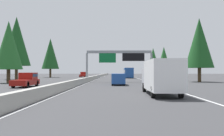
{
  "coord_description": "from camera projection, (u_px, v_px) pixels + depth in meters",
  "views": [
    {
      "loc": [
        -1.53,
        -5.21,
        2.01
      ],
      "look_at": [
        46.92,
        -4.49,
        2.68
      ],
      "focal_mm": 40.25,
      "sensor_mm": 36.0,
      "label": 1
    }
  ],
  "objects": [
    {
      "name": "ground_plane",
      "position": [
        95.0,
        80.0,
        61.57
      ],
      "size": [
        320.0,
        320.0,
        0.0
      ],
      "primitive_type": "plane",
      "color": "#38383A"
    },
    {
      "name": "median_barrier",
      "position": [
        99.0,
        76.0,
        81.57
      ],
      "size": [
        180.0,
        0.56,
        0.9
      ],
      "primitive_type": "cube",
      "color": "#9E9B93",
      "rests_on": "ground"
    },
    {
      "name": "shoulder_stripe_right",
      "position": [
        138.0,
        78.0,
        71.39
      ],
      "size": [
        160.0,
        0.16,
        0.01
      ],
      "primitive_type": "cube",
      "color": "silver",
      "rests_on": "ground"
    },
    {
      "name": "shoulder_stripe_median",
      "position": [
        98.0,
        78.0,
        71.56
      ],
      "size": [
        160.0,
        0.16,
        0.01
      ],
      "primitive_type": "cube",
      "color": "silver",
      "rests_on": "ground"
    },
    {
      "name": "sign_gantry_overhead",
      "position": [
        120.0,
        57.0,
        47.76
      ],
      "size": [
        0.5,
        12.68,
        6.0
      ],
      "color": "gray",
      "rests_on": "ground"
    },
    {
      "name": "box_truck_far_center",
      "position": [
        161.0,
        76.0,
        21.64
      ],
      "size": [
        8.5,
        2.4,
        2.95
      ],
      "color": "white",
      "rests_on": "ground"
    },
    {
      "name": "minivan_near_center",
      "position": [
        118.0,
        79.0,
        37.23
      ],
      "size": [
        5.0,
        1.95,
        1.69
      ],
      "color": "#1E4793",
      "rests_on": "ground"
    },
    {
      "name": "bus_far_left",
      "position": [
        128.0,
        72.0,
        78.33
      ],
      "size": [
        11.5,
        2.55,
        3.1
      ],
      "color": "#1E4793",
      "rests_on": "ground"
    },
    {
      "name": "sedan_mid_center",
      "position": [
        126.0,
        75.0,
        92.52
      ],
      "size": [
        4.4,
        1.8,
        1.47
      ],
      "color": "silver",
      "rests_on": "ground"
    },
    {
      "name": "oncoming_near",
      "position": [
        27.0,
        80.0,
        32.92
      ],
      "size": [
        5.6,
        2.0,
        1.86
      ],
      "rotation": [
        0.0,
        0.0,
        3.14
      ],
      "color": "maroon",
      "rests_on": "ground"
    },
    {
      "name": "oncoming_far",
      "position": [
        83.0,
        75.0,
        88.91
      ],
      "size": [
        5.6,
        2.0,
        1.86
      ],
      "rotation": [
        0.0,
        0.0,
        3.14
      ],
      "color": "maroon",
      "rests_on": "ground"
    },
    {
      "name": "conifer_right_near",
      "position": [
        199.0,
        43.0,
        48.42
      ],
      "size": [
        5.43,
        5.43,
        12.35
      ],
      "color": "#4C3823",
      "rests_on": "ground"
    },
    {
      "name": "conifer_right_mid",
      "position": [
        164.0,
        60.0,
        64.6
      ],
      "size": [
        3.68,
        3.68,
        8.36
      ],
      "color": "#4C3823",
      "rests_on": "ground"
    },
    {
      "name": "conifer_right_far",
      "position": [
        153.0,
        60.0,
        81.09
      ],
      "size": [
        4.24,
        4.24,
        9.63
      ],
      "color": "#4C3823",
      "rests_on": "ground"
    },
    {
      "name": "conifer_left_near",
      "position": [
        9.0,
        45.0,
        43.34
      ],
      "size": [
        4.75,
        4.75,
        10.79
      ],
      "color": "#4C3823",
      "rests_on": "ground"
    },
    {
      "name": "conifer_left_mid",
      "position": [
        17.0,
        41.0,
        62.9
      ],
      "size": [
        6.94,
        6.94,
        15.77
      ],
      "color": "#4C3823",
      "rests_on": "ground"
    },
    {
      "name": "conifer_left_far",
      "position": [
        50.0,
        54.0,
        83.95
      ],
      "size": [
        5.75,
        5.75,
        13.07
      ],
      "color": "#4C3823",
      "rests_on": "ground"
    }
  ]
}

